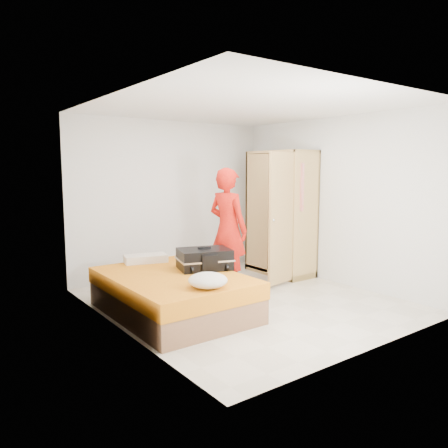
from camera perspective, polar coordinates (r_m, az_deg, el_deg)
room at (r=5.82m, az=2.89°, el=2.29°), size 4.00×4.02×2.60m
bed at (r=5.55m, az=-6.67°, el=-9.04°), size 1.42×2.02×0.50m
wardrobe at (r=7.45m, az=7.41°, el=0.98°), size 1.16×1.29×2.10m
person at (r=6.46m, az=0.50°, el=-0.71°), size 0.58×0.75×1.82m
suitcase at (r=5.72m, az=-2.56°, el=-4.59°), size 0.79×0.67×0.29m
round_cushion at (r=4.84m, az=-2.12°, el=-7.35°), size 0.44×0.44×0.17m
pillow at (r=6.23m, az=-10.21°, el=-4.45°), size 0.63×0.43×0.11m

